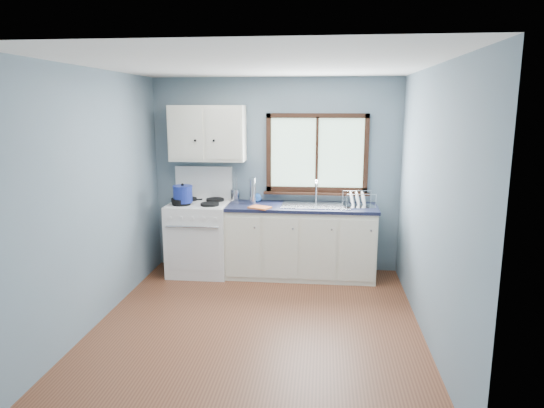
# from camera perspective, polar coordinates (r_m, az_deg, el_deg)

# --- Properties ---
(floor) EXTENTS (3.20, 3.60, 0.02)m
(floor) POSITION_cam_1_polar(r_m,az_deg,el_deg) (4.98, -1.72, -14.14)
(floor) COLOR brown
(floor) RESTS_ON ground
(ceiling) EXTENTS (3.20, 3.60, 0.02)m
(ceiling) POSITION_cam_1_polar(r_m,az_deg,el_deg) (4.50, -1.92, 16.17)
(ceiling) COLOR white
(ceiling) RESTS_ON wall_back
(wall_back) EXTENTS (3.20, 0.02, 2.50)m
(wall_back) POSITION_cam_1_polar(r_m,az_deg,el_deg) (6.35, 0.42, 3.40)
(wall_back) COLOR slate
(wall_back) RESTS_ON ground
(wall_front) EXTENTS (3.20, 0.02, 2.50)m
(wall_front) POSITION_cam_1_polar(r_m,az_deg,el_deg) (2.85, -6.84, -6.83)
(wall_front) COLOR slate
(wall_front) RESTS_ON ground
(wall_left) EXTENTS (0.02, 3.60, 2.50)m
(wall_left) POSITION_cam_1_polar(r_m,az_deg,el_deg) (5.05, -20.22, 0.60)
(wall_left) COLOR slate
(wall_left) RESTS_ON ground
(wall_right) EXTENTS (0.02, 3.60, 2.50)m
(wall_right) POSITION_cam_1_polar(r_m,az_deg,el_deg) (4.64, 18.28, -0.18)
(wall_right) COLOR slate
(wall_right) RESTS_ON ground
(gas_range) EXTENTS (0.76, 0.69, 1.36)m
(gas_range) POSITION_cam_1_polar(r_m,az_deg,el_deg) (6.34, -8.48, -3.72)
(gas_range) COLOR white
(gas_range) RESTS_ON floor
(base_cabinets) EXTENTS (1.85, 0.60, 0.88)m
(base_cabinets) POSITION_cam_1_polar(r_m,az_deg,el_deg) (6.19, 3.40, -4.79)
(base_cabinets) COLOR silver
(base_cabinets) RESTS_ON floor
(countertop) EXTENTS (1.89, 0.64, 0.04)m
(countertop) POSITION_cam_1_polar(r_m,az_deg,el_deg) (6.07, 3.46, -0.35)
(countertop) COLOR black
(countertop) RESTS_ON base_cabinets
(sink) EXTENTS (0.84, 0.46, 0.44)m
(sink) POSITION_cam_1_polar(r_m,az_deg,el_deg) (6.07, 5.15, -0.76)
(sink) COLOR silver
(sink) RESTS_ON countertop
(window) EXTENTS (1.36, 0.10, 1.03)m
(window) POSITION_cam_1_polar(r_m,az_deg,el_deg) (6.25, 5.30, 5.31)
(window) COLOR #9EC6A8
(window) RESTS_ON wall_back
(upper_cabinets) EXTENTS (0.95, 0.35, 0.70)m
(upper_cabinets) POSITION_cam_1_polar(r_m,az_deg,el_deg) (6.26, -7.59, 8.25)
(upper_cabinets) COLOR silver
(upper_cabinets) RESTS_ON wall_back
(skillet) EXTENTS (0.41, 0.33, 0.05)m
(skillet) POSITION_cam_1_polar(r_m,az_deg,el_deg) (6.15, -10.55, 0.44)
(skillet) COLOR black
(skillet) RESTS_ON gas_range
(stockpot) EXTENTS (0.25, 0.25, 0.24)m
(stockpot) POSITION_cam_1_polar(r_m,az_deg,el_deg) (6.12, -10.45, 1.18)
(stockpot) COLOR navy
(stockpot) RESTS_ON gas_range
(utensil_crock) EXTENTS (0.15, 0.15, 0.37)m
(utensil_crock) POSITION_cam_1_polar(r_m,az_deg,el_deg) (6.36, -4.38, 1.08)
(utensil_crock) COLOR silver
(utensil_crock) RESTS_ON countertop
(thermos) EXTENTS (0.08, 0.08, 0.33)m
(thermos) POSITION_cam_1_polar(r_m,az_deg,el_deg) (6.16, -2.29, 1.57)
(thermos) COLOR silver
(thermos) RESTS_ON countertop
(soap_bottle) EXTENTS (0.11, 0.11, 0.25)m
(soap_bottle) POSITION_cam_1_polar(r_m,az_deg,el_deg) (6.24, -1.70, 1.35)
(soap_bottle) COLOR #265DB1
(soap_bottle) RESTS_ON countertop
(dish_towel) EXTENTS (0.30, 0.27, 0.02)m
(dish_towel) POSITION_cam_1_polar(r_m,az_deg,el_deg) (5.89, -1.45, -0.41)
(dish_towel) COLOR #D0642F
(dish_towel) RESTS_ON countertop
(dish_rack) EXTENTS (0.41, 0.33, 0.19)m
(dish_rack) POSITION_cam_1_polar(r_m,az_deg,el_deg) (6.05, 10.12, 0.15)
(dish_rack) COLOR silver
(dish_rack) RESTS_ON countertop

